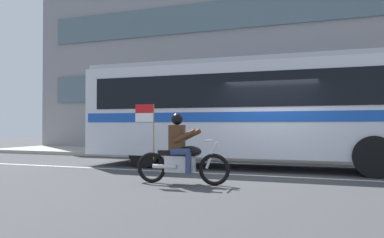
{
  "coord_description": "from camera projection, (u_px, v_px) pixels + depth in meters",
  "views": [
    {
      "loc": [
        1.79,
        -10.62,
        1.3
      ],
      "look_at": [
        -2.08,
        -0.47,
        1.47
      ],
      "focal_mm": 36.6,
      "sensor_mm": 36.0,
      "label": 1
    }
  ],
  "objects": [
    {
      "name": "lane_center_stripe",
      "position": [
        266.0,
        176.0,
        9.98
      ],
      "size": [
        26.6,
        0.14,
        0.01
      ],
      "primitive_type": "cube",
      "color": "silver",
      "rests_on": "ground_plane"
    },
    {
      "name": "ground_plane",
      "position": [
        270.0,
        173.0,
        10.54
      ],
      "size": [
        60.0,
        60.0,
        0.0
      ],
      "primitive_type": "plane",
      "color": "#3D3D3F"
    },
    {
      "name": "motorcycle_with_rider",
      "position": [
        181.0,
        154.0,
        8.62
      ],
      "size": [
        2.19,
        0.64,
        1.78
      ],
      "color": "black",
      "rests_on": "ground_plane"
    },
    {
      "name": "sidewalk_curb",
      "position": [
        292.0,
        156.0,
        15.3
      ],
      "size": [
        28.0,
        3.8,
        0.15
      ],
      "primitive_type": "cube",
      "color": "#A39E93",
      "rests_on": "ground_plane"
    },
    {
      "name": "transit_bus",
      "position": [
        262.0,
        106.0,
        11.84
      ],
      "size": [
        10.91,
        2.77,
        3.22
      ],
      "color": "silver",
      "rests_on": "ground_plane"
    },
    {
      "name": "fire_hydrant",
      "position": [
        329.0,
        148.0,
        13.47
      ],
      "size": [
        0.22,
        0.3,
        0.75
      ],
      "color": "#4C8C3F",
      "rests_on": "sidewalk_curb"
    },
    {
      "name": "office_building_facade",
      "position": [
        298.0,
        51.0,
        17.51
      ],
      "size": [
        28.0,
        0.89,
        9.25
      ],
      "color": "gray",
      "rests_on": "ground_plane"
    }
  ]
}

